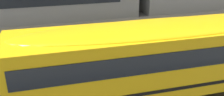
{
  "coord_description": "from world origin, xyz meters",
  "views": [
    {
      "loc": [
        -5.25,
        -8.85,
        5.15
      ],
      "look_at": [
        -2.8,
        -0.84,
        1.77
      ],
      "focal_mm": 38.74,
      "sensor_mm": 36.0,
      "label": 1
    }
  ],
  "objects": [
    {
      "name": "school_bus",
      "position": [
        -1.41,
        -1.67,
        1.68
      ],
      "size": [
        12.71,
        3.21,
        2.83
      ],
      "rotation": [
        0.0,
        0.0,
        3.11
      ],
      "color": "yellow",
      "rests_on": "ground_plane"
    },
    {
      "name": "sidewalk_far",
      "position": [
        0.0,
        7.85,
        0.01
      ],
      "size": [
        120.0,
        3.0,
        0.01
      ],
      "primitive_type": "cube",
      "color": "gray",
      "rests_on": "ground_plane"
    },
    {
      "name": "lane_centreline",
      "position": [
        0.0,
        0.0,
        0.0
      ],
      "size": [
        110.0,
        0.16,
        0.01
      ],
      "primitive_type": "cube",
      "color": "silver",
      "rests_on": "ground_plane"
    },
    {
      "name": "ground_plane",
      "position": [
        0.0,
        0.0,
        0.0
      ],
      "size": [
        400.0,
        400.0,
        0.0
      ],
      "primitive_type": "plane",
      "color": "#4C4C4F"
    }
  ]
}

